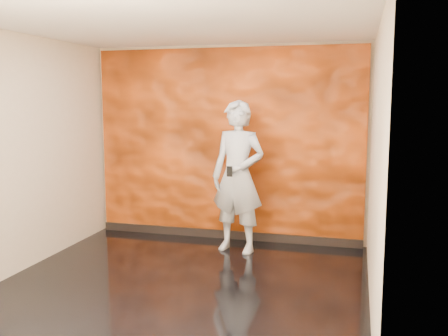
% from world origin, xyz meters
% --- Properties ---
extents(room, '(4.02, 4.02, 2.81)m').
position_xyz_m(room, '(0.00, 0.00, 1.40)').
color(room, black).
rests_on(room, ground).
extents(feature_wall, '(3.90, 0.06, 2.75)m').
position_xyz_m(feature_wall, '(0.00, 1.96, 1.38)').
color(feature_wall, '#FA5D13').
rests_on(feature_wall, ground).
extents(baseboard, '(3.90, 0.04, 0.12)m').
position_xyz_m(baseboard, '(0.00, 1.92, 0.06)').
color(baseboard, black).
rests_on(baseboard, ground).
extents(man, '(0.82, 0.63, 2.02)m').
position_xyz_m(man, '(0.30, 1.39, 1.01)').
color(man, '#9A9FA7').
rests_on(man, ground).
extents(phone, '(0.07, 0.02, 0.13)m').
position_xyz_m(phone, '(0.26, 1.11, 1.12)').
color(phone, black).
rests_on(phone, man).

